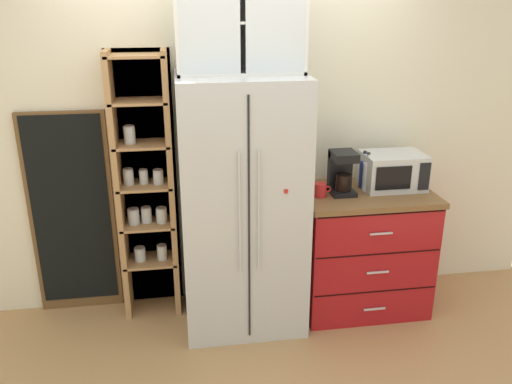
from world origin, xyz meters
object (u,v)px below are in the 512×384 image
object	(u,v)px
chalkboard_menu	(72,214)
mug_red	(321,190)
refrigerator	(242,205)
coffee_maker	(342,172)
bottle_cobalt	(364,172)
bottle_clear	(367,174)
microwave	(393,171)

from	to	relation	value
chalkboard_menu	mug_red	bearing A→B (deg)	-11.11
refrigerator	coffee_maker	bearing A→B (deg)	3.32
refrigerator	bottle_cobalt	xyz separation A→B (m)	(0.92, 0.12, 0.16)
bottle_cobalt	refrigerator	bearing A→B (deg)	-172.50
coffee_maker	mug_red	bearing A→B (deg)	-160.10
mug_red	bottle_cobalt	world-z (taller)	bottle_cobalt
coffee_maker	chalkboard_menu	distance (m)	1.98
refrigerator	bottle_cobalt	distance (m)	0.94
refrigerator	coffee_maker	distance (m)	0.75
mug_red	bottle_cobalt	xyz separation A→B (m)	(0.36, 0.14, 0.07)
refrigerator	bottle_clear	world-z (taller)	refrigerator
refrigerator	chalkboard_menu	xyz separation A→B (m)	(-1.21, 0.33, -0.13)
microwave	chalkboard_menu	xyz separation A→B (m)	(-2.33, 0.24, -0.30)
bottle_cobalt	microwave	bearing A→B (deg)	-10.10
mug_red	chalkboard_menu	bearing A→B (deg)	168.89
coffee_maker	bottle_clear	world-z (taller)	coffee_maker
refrigerator	bottle_clear	size ratio (longest dim) A/B	6.25
mug_red	bottle_cobalt	distance (m)	0.39
refrigerator	microwave	size ratio (longest dim) A/B	4.08
microwave	bottle_clear	distance (m)	0.21
bottle_clear	chalkboard_menu	size ratio (longest dim) A/B	0.19
coffee_maker	mug_red	world-z (taller)	coffee_maker
refrigerator	coffee_maker	xyz separation A→B (m)	(0.72, 0.04, 0.19)
chalkboard_menu	bottle_cobalt	bearing A→B (deg)	-5.57
microwave	bottle_clear	xyz separation A→B (m)	(-0.21, -0.03, -0.00)
bottle_clear	microwave	bearing A→B (deg)	9.38
mug_red	coffee_maker	bearing A→B (deg)	19.90
coffee_maker	chalkboard_menu	bearing A→B (deg)	171.57
coffee_maker	bottle_clear	distance (m)	0.20
coffee_maker	mug_red	distance (m)	0.21
microwave	coffee_maker	xyz separation A→B (m)	(-0.40, -0.04, 0.03)
bottle_clear	bottle_cobalt	bearing A→B (deg)	90.00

